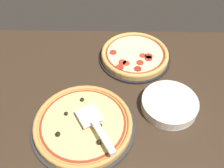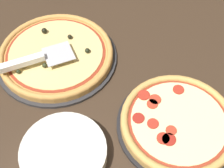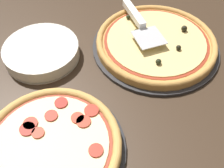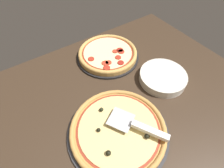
% 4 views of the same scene
% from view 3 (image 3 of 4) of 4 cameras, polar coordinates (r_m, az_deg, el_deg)
% --- Properties ---
extents(ground_plane, '(1.24, 1.06, 0.04)m').
position_cam_3_polar(ground_plane, '(0.80, 1.89, 4.61)').
color(ground_plane, '#38281C').
extents(pizza_pan_front, '(0.39, 0.39, 0.01)m').
position_cam_3_polar(pizza_pan_front, '(0.83, 9.40, 8.07)').
color(pizza_pan_front, '#2D2D30').
rests_on(pizza_pan_front, ground_plane).
extents(pizza_front, '(0.36, 0.36, 0.04)m').
position_cam_3_polar(pizza_front, '(0.82, 9.57, 9.07)').
color(pizza_front, '#C68E47').
rests_on(pizza_front, pizza_pan_front).
extents(pizza_pan_back, '(0.33, 0.33, 0.01)m').
position_cam_3_polar(pizza_pan_back, '(0.62, -12.84, -13.82)').
color(pizza_pan_back, black).
rests_on(pizza_pan_back, ground_plane).
extents(pizza_back, '(0.31, 0.31, 0.03)m').
position_cam_3_polar(pizza_back, '(0.60, -13.17, -12.87)').
color(pizza_back, tan).
rests_on(pizza_back, pizza_pan_back).
extents(serving_spatula, '(0.16, 0.22, 0.02)m').
position_cam_3_polar(serving_spatula, '(0.84, 5.46, 14.00)').
color(serving_spatula, '#B7B7BC').
rests_on(serving_spatula, pizza_front).
extents(plate_stack, '(0.22, 0.22, 0.04)m').
position_cam_3_polar(plate_stack, '(0.80, -15.06, 6.81)').
color(plate_stack, silver).
rests_on(plate_stack, ground_plane).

